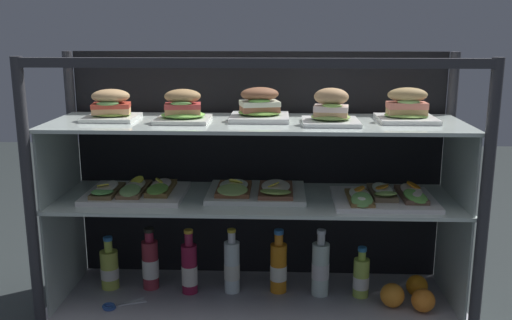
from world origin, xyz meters
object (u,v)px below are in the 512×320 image
(plated_roll_sandwich_right_of_center, at_px, (183,109))
(juice_bottle_front_left_end, at_px, (279,267))
(plated_roll_sandwich_far_left, at_px, (260,108))
(open_sandwich_tray_far_left, at_px, (135,191))
(juice_bottle_front_middle, at_px, (189,269))
(juice_bottle_front_right_end, at_px, (320,268))
(orange_fruit_beside_bottles, at_px, (392,295))
(plated_roll_sandwich_center, at_px, (111,107))
(juice_bottle_tucked_behind, at_px, (150,264))
(plated_roll_sandwich_far_right, at_px, (407,109))
(open_sandwich_tray_near_right_corner, at_px, (255,190))
(juice_bottle_back_left, at_px, (110,269))
(orange_fruit_rolled_forward, at_px, (417,286))
(kitchen_scissors, at_px, (114,306))
(plated_roll_sandwich_near_left_corner, at_px, (331,110))
(open_sandwich_tray_center, at_px, (385,196))
(orange_fruit_near_left_post, at_px, (423,300))
(juice_bottle_back_center, at_px, (232,266))
(juice_bottle_near_post, at_px, (361,277))

(plated_roll_sandwich_right_of_center, height_order, juice_bottle_front_left_end, plated_roll_sandwich_right_of_center)
(plated_roll_sandwich_far_left, xyz_separation_m, open_sandwich_tray_far_left, (-0.43, -0.04, -0.29))
(juice_bottle_front_middle, xyz_separation_m, juice_bottle_front_right_end, (0.48, 0.00, 0.01))
(juice_bottle_front_middle, distance_m, orange_fruit_beside_bottles, 0.73)
(juice_bottle_front_left_end, relative_size, orange_fruit_beside_bottles, 2.85)
(plated_roll_sandwich_center, height_order, juice_bottle_tucked_behind, plated_roll_sandwich_center)
(plated_roll_sandwich_right_of_center, bearing_deg, plated_roll_sandwich_far_right, 3.01)
(plated_roll_sandwich_center, relative_size, open_sandwich_tray_near_right_corner, 0.51)
(plated_roll_sandwich_center, relative_size, juice_bottle_back_left, 0.86)
(plated_roll_sandwich_center, relative_size, orange_fruit_rolled_forward, 2.23)
(plated_roll_sandwich_far_left, xyz_separation_m, kitchen_scissors, (-0.50, -0.13, -0.68))
(plated_roll_sandwich_near_left_corner, distance_m, open_sandwich_tray_center, 0.35)
(plated_roll_sandwich_center, bearing_deg, plated_roll_sandwich_far_right, 0.68)
(plated_roll_sandwich_far_left, relative_size, open_sandwich_tray_near_right_corner, 0.58)
(plated_roll_sandwich_near_left_corner, distance_m, orange_fruit_near_left_post, 0.72)
(orange_fruit_near_left_post, bearing_deg, open_sandwich_tray_far_left, 175.55)
(plated_roll_sandwich_near_left_corner, relative_size, open_sandwich_tray_far_left, 0.54)
(open_sandwich_tray_far_left, bearing_deg, orange_fruit_near_left_post, -4.45)
(orange_fruit_near_left_post, xyz_separation_m, orange_fruit_rolled_forward, (0.01, 0.12, -0.00))
(plated_roll_sandwich_right_of_center, xyz_separation_m, juice_bottle_back_left, (-0.30, 0.06, -0.61))
(orange_fruit_beside_bottles, bearing_deg, open_sandwich_tray_near_right_corner, 171.39)
(plated_roll_sandwich_far_right, height_order, open_sandwich_tray_center, plated_roll_sandwich_far_right)
(juice_bottle_tucked_behind, distance_m, juice_bottle_back_center, 0.31)
(juice_bottle_front_left_end, height_order, juice_bottle_near_post, juice_bottle_front_left_end)
(plated_roll_sandwich_far_left, bearing_deg, orange_fruit_rolled_forward, -0.19)
(juice_bottle_back_left, bearing_deg, orange_fruit_beside_bottles, -5.83)
(open_sandwich_tray_far_left, relative_size, kitchen_scissors, 2.22)
(open_sandwich_tray_near_right_corner, xyz_separation_m, open_sandwich_tray_center, (0.44, -0.05, -0.00))
(orange_fruit_near_left_post, bearing_deg, plated_roll_sandwich_far_right, 121.94)
(plated_roll_sandwich_far_left, distance_m, juice_bottle_front_left_end, 0.59)
(juice_bottle_front_right_end, relative_size, kitchen_scissors, 1.62)
(plated_roll_sandwich_far_left, relative_size, juice_bottle_back_left, 0.99)
(open_sandwich_tray_near_right_corner, bearing_deg, juice_bottle_front_right_end, 2.63)
(open_sandwich_tray_near_right_corner, relative_size, juice_bottle_near_post, 1.82)
(plated_roll_sandwich_right_of_center, xyz_separation_m, plated_roll_sandwich_far_left, (0.26, 0.05, 0.00))
(plated_roll_sandwich_center, xyz_separation_m, kitchen_scissors, (0.00, -0.11, -0.68))
(juice_bottle_back_center, xyz_separation_m, orange_fruit_near_left_post, (0.66, -0.12, -0.06))
(plated_roll_sandwich_near_left_corner, height_order, juice_bottle_back_center, plated_roll_sandwich_near_left_corner)
(plated_roll_sandwich_far_left, relative_size, juice_bottle_tucked_behind, 0.85)
(plated_roll_sandwich_near_left_corner, distance_m, juice_bottle_front_middle, 0.77)
(kitchen_scissors, bearing_deg, plated_roll_sandwich_far_left, 14.91)
(open_sandwich_tray_near_right_corner, relative_size, orange_fruit_near_left_post, 4.22)
(plated_roll_sandwich_right_of_center, relative_size, juice_bottle_front_middle, 0.73)
(juice_bottle_front_left_end, bearing_deg, juice_bottle_front_middle, -175.96)
(juice_bottle_front_middle, bearing_deg, plated_roll_sandwich_center, -177.66)
(open_sandwich_tray_center, bearing_deg, orange_fruit_rolled_forward, 23.93)
(open_sandwich_tray_center, height_order, orange_fruit_near_left_post, open_sandwich_tray_center)
(plated_roll_sandwich_far_right, relative_size, juice_bottle_near_post, 1.02)
(plated_roll_sandwich_center, xyz_separation_m, juice_bottle_front_middle, (0.25, 0.01, -0.59))
(juice_bottle_front_middle, bearing_deg, plated_roll_sandwich_near_left_corner, -7.41)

